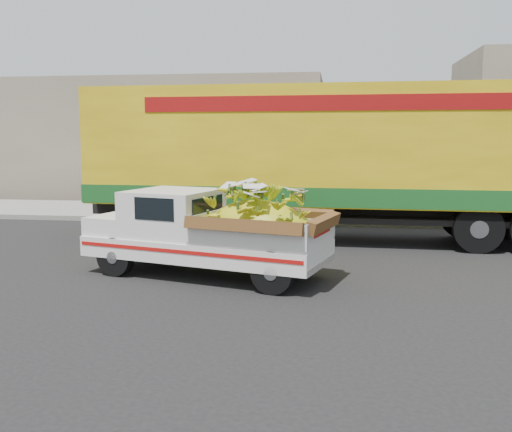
# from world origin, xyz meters

# --- Properties ---
(ground) EXTENTS (100.00, 100.00, 0.00)m
(ground) POSITION_xyz_m (0.00, 0.00, 0.00)
(ground) COLOR black
(ground) RESTS_ON ground
(curb) EXTENTS (60.00, 0.25, 0.15)m
(curb) POSITION_xyz_m (0.00, 7.06, 0.07)
(curb) COLOR gray
(curb) RESTS_ON ground
(sidewalk) EXTENTS (60.00, 4.00, 0.14)m
(sidewalk) POSITION_xyz_m (0.00, 9.16, 0.07)
(sidewalk) COLOR gray
(sidewalk) RESTS_ON ground
(building_left) EXTENTS (18.00, 6.00, 5.00)m
(building_left) POSITION_xyz_m (-8.00, 15.06, 2.50)
(building_left) COLOR gray
(building_left) RESTS_ON ground
(pickup_truck) EXTENTS (4.81, 2.80, 1.59)m
(pickup_truck) POSITION_xyz_m (-0.41, 0.45, 0.85)
(pickup_truck) COLOR black
(pickup_truck) RESTS_ON ground
(semi_trailer) EXTENTS (12.03, 2.92, 3.80)m
(semi_trailer) POSITION_xyz_m (1.40, 4.61, 2.12)
(semi_trailer) COLOR black
(semi_trailer) RESTS_ON ground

